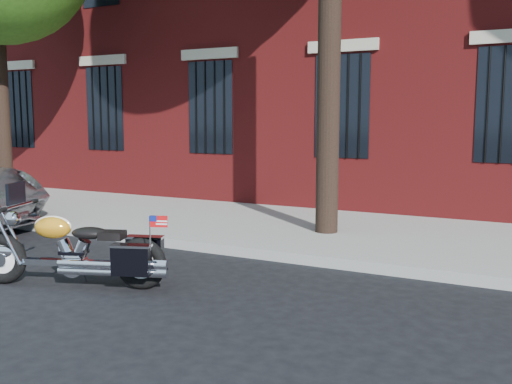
% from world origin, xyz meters
% --- Properties ---
extents(ground, '(120.00, 120.00, 0.00)m').
position_xyz_m(ground, '(0.00, 0.00, 0.00)').
color(ground, black).
rests_on(ground, ground).
extents(curb, '(40.00, 0.16, 0.15)m').
position_xyz_m(curb, '(0.00, 1.38, 0.07)').
color(curb, gray).
rests_on(curb, ground).
extents(sidewalk, '(40.00, 3.60, 0.15)m').
position_xyz_m(sidewalk, '(0.00, 3.26, 0.07)').
color(sidewalk, gray).
rests_on(sidewalk, ground).
extents(motorcycle, '(2.41, 1.18, 1.23)m').
position_xyz_m(motorcycle, '(-1.19, -0.83, 0.41)').
color(motorcycle, black).
rests_on(motorcycle, ground).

